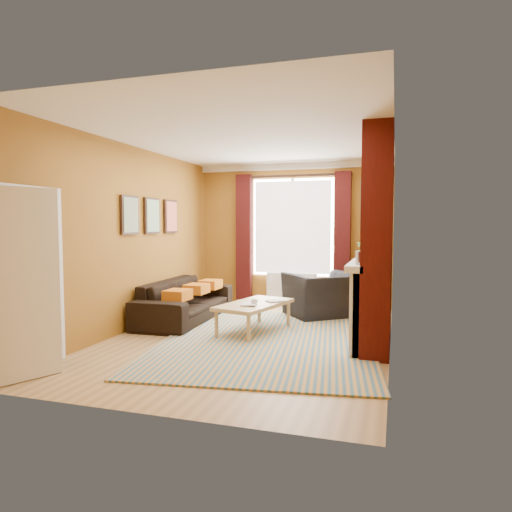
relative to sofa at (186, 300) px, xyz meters
name	(u,v)px	position (x,y,z in m)	size (l,w,h in m)	color
ground	(251,338)	(1.42, -0.85, -0.34)	(5.50, 5.50, 0.00)	#987345
room_walls	(299,241)	(2.05, -0.56, 1.04)	(3.82, 5.54, 2.83)	#8B5A1A
striped_rug	(268,339)	(1.69, -0.90, -0.33)	(3.32, 4.26, 0.02)	#316588
sofa	(186,300)	(0.00, 0.00, 0.00)	(2.30, 0.90, 0.67)	black
armchair	(323,295)	(2.17, 0.93, 0.04)	(1.17, 1.02, 0.76)	black
coffee_table	(254,306)	(1.37, -0.50, 0.06)	(0.96, 1.45, 0.44)	tan
wicker_stool	(331,299)	(2.25, 1.39, -0.09)	(0.48, 0.48, 0.50)	olive
floor_lamp	(373,244)	(2.97, 1.55, 0.92)	(0.27, 0.27, 1.59)	black
book_a	(242,304)	(1.25, -0.75, 0.12)	(0.22, 0.29, 0.03)	#999999
book_b	(272,300)	(1.58, -0.25, 0.12)	(0.19, 0.26, 0.02)	#999999
mug	(254,302)	(1.43, -0.71, 0.15)	(0.09, 0.09, 0.08)	#999999
tv_remote	(253,302)	(1.35, -0.49, 0.12)	(0.09, 0.17, 0.02)	#252528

